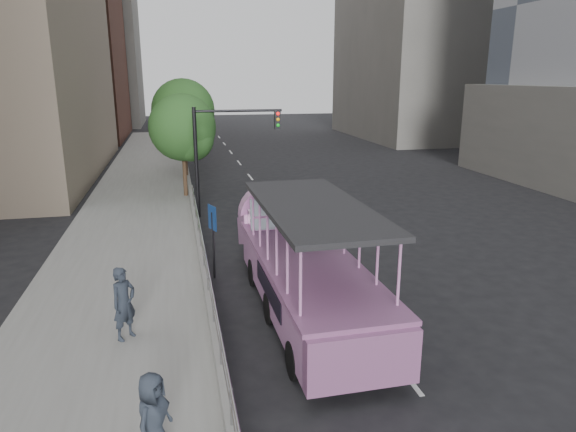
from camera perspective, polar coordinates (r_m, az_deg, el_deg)
The scene contains 14 objects.
ground at distance 13.98m, azimuth 5.09°, elevation -12.76°, with size 160.00×160.00×0.00m, color black.
sidewalk at distance 22.75m, azimuth -16.76°, elevation -1.75°, with size 5.50×80.00×0.30m, color gray.
kerb_wall at distance 15.04m, azimuth -8.78°, elevation -8.74°, with size 0.24×30.00×0.36m, color #9A9A95.
guardrail at distance 14.79m, azimuth -8.88°, elevation -6.40°, with size 0.07×22.00×0.71m.
duck_boat at distance 15.17m, azimuth 1.28°, elevation -5.22°, with size 2.69×10.16×3.36m.
car at distance 25.91m, azimuth 3.27°, elevation 2.29°, with size 1.76×4.36×1.49m, color silver.
pedestrian_near at distance 13.25m, azimuth -17.77°, elevation -9.23°, with size 0.67×0.44×1.84m, color #28303B.
pedestrian_far at distance 9.36m, azimuth -14.76°, elevation -20.89°, with size 0.79×0.51×1.61m, color #28303B.
parking_sign at distance 17.01m, azimuth -8.35°, elevation -1.82°, with size 0.23×0.53×2.52m.
traffic_signal at distance 24.52m, azimuth -7.43°, elevation 7.99°, with size 4.20×0.32×5.20m.
street_tree_near at distance 27.81m, azimuth -11.43°, elevation 9.33°, with size 3.52×3.52×5.72m.
street_tree_far at distance 33.75m, azimuth -11.38°, elevation 11.16°, with size 3.97×3.97×6.45m.
midrise_brick at distance 61.74m, azimuth -27.32°, elevation 19.67°, with size 18.00×16.00×26.00m, color brown.
midrise_stone_b at distance 76.79m, azimuth -22.52°, elevation 16.74°, with size 16.00×14.00×20.00m, color slate.
Camera 1 is at (-3.82, -11.74, 6.56)m, focal length 32.00 mm.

